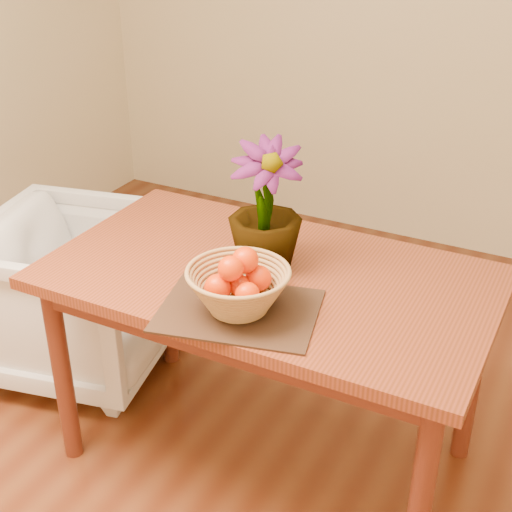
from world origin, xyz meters
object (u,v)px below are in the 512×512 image
at_px(table, 268,296).
at_px(armchair, 76,288).
at_px(wicker_basket, 238,291).
at_px(potted_plant, 265,206).

height_order(table, armchair, table).
relative_size(table, armchair, 1.90).
bearing_deg(table, wicker_basket, -83.72).
bearing_deg(potted_plant, table, -80.96).
bearing_deg(wicker_basket, table, 96.28).
xyz_separation_m(wicker_basket, potted_plant, (-0.06, 0.28, 0.14)).
height_order(wicker_basket, potted_plant, potted_plant).
height_order(table, wicker_basket, wicker_basket).
distance_m(table, armchair, 0.99).
relative_size(table, potted_plant, 3.42).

